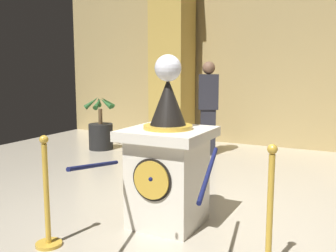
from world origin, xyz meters
name	(u,v)px	position (x,y,z in m)	size (l,w,h in m)	color
ground_plane	(193,221)	(0.00, 0.00, 0.00)	(10.57, 10.57, 0.00)	#B2A893
back_wall	(282,48)	(0.00, 4.49, 2.03)	(10.57, 0.16, 4.06)	tan
pedestal_clock	(168,163)	(-0.20, -0.19, 0.66)	(0.83, 0.83, 1.76)	silver
stanchion_near	(47,208)	(-0.96, -1.14, 0.36)	(0.24, 0.24, 1.03)	gold
stanchion_far	(269,228)	(0.95, -0.69, 0.37)	(0.24, 0.24, 1.04)	gold
velvet_rope	(150,169)	(0.00, -0.91, 0.79)	(1.21, 1.19, 0.22)	#141947
column_left	(172,53)	(-2.20, 3.94, 1.93)	(0.92, 0.92, 3.89)	black
potted_palm_left	(101,132)	(-3.13, 2.59, 0.35)	(0.63, 0.61, 1.10)	black
bystander_guest	(208,105)	(-1.04, 3.10, 0.93)	(0.42, 0.35, 1.74)	#26262D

